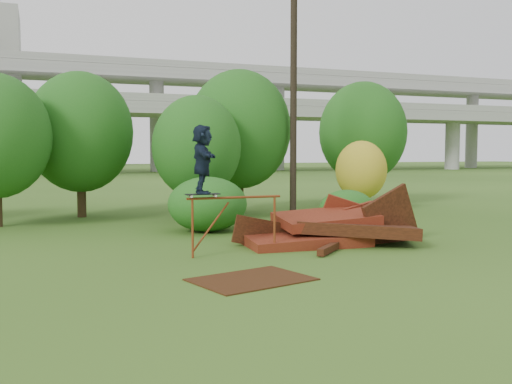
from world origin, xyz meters
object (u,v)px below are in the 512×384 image
object	(u,v)px
skater	(202,159)
utility_pole	(294,90)
flat_plate	(251,279)
scrap_pile	(331,229)

from	to	relation	value
skater	utility_pole	world-z (taller)	utility_pole
flat_plate	utility_pole	xyz separation A→B (m)	(5.90, 10.84, 5.23)
scrap_pile	skater	xyz separation A→B (m)	(-4.12, -0.83, 2.08)
skater	scrap_pile	bearing A→B (deg)	-67.81
scrap_pile	utility_pole	bearing A→B (deg)	74.16
flat_plate	utility_pole	bearing A→B (deg)	61.45
scrap_pile	skater	bearing A→B (deg)	-168.63
scrap_pile	flat_plate	distance (m)	5.36
utility_pole	flat_plate	bearing A→B (deg)	-118.55
skater	flat_plate	xyz separation A→B (m)	(0.25, -2.86, -2.48)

